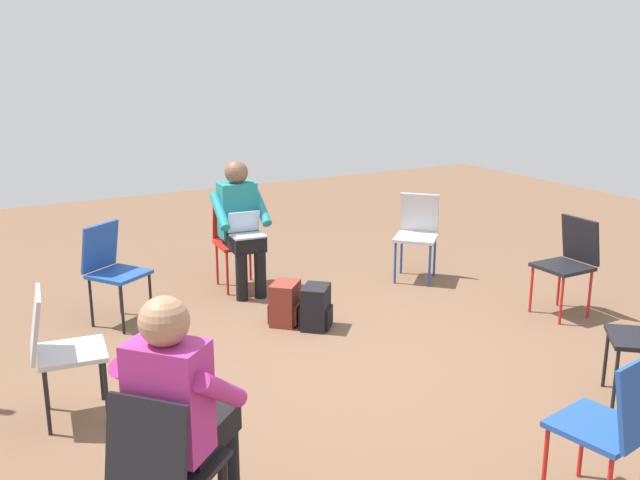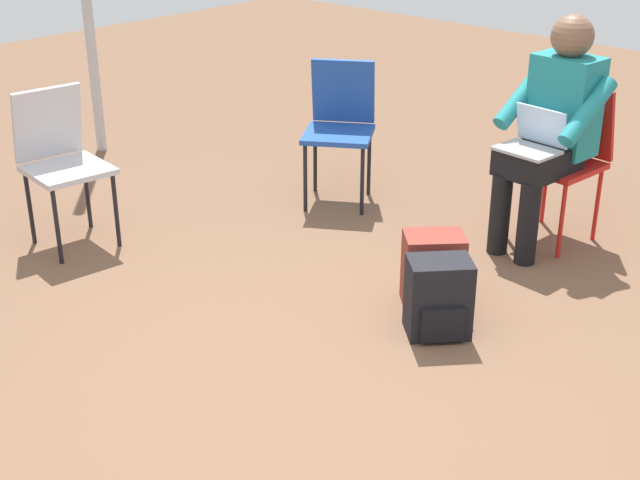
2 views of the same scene
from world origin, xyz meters
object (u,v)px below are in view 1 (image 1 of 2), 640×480
Objects in this scene: chair_north at (569,259)px; backpack_by_empty_chair at (316,310)px; chair_southeast at (163,463)px; chair_west at (236,236)px; chair_south at (58,345)px; chair_southwest at (112,266)px; person_in_magenta at (181,405)px; chair_east at (614,422)px; person_with_laptop at (241,220)px; chair_northwest at (417,230)px; backpack_near_laptop_user at (285,306)px.

chair_north is 2.36× the size of backpack_by_empty_chair.
chair_west is at bearing 111.36° from chair_southeast.
chair_south is at bearing -75.18° from backpack_by_empty_chair.
chair_north is 4.17m from chair_south.
chair_southeast and chair_southwest have the same top height.
chair_east is at bearing 25.11° from person_in_magenta.
chair_north is at bearing 143.88° from person_with_laptop.
chair_northwest is at bearing 87.67° from chair_southeast.
chair_southwest is at bearing 101.81° from chair_east.
chair_south is at bearing 123.87° from chair_east.
chair_east is at bearing 4.92° from backpack_near_laptop_user.
chair_southwest and chair_west have the same top height.
chair_southwest is 1.30m from person_with_laptop.
backpack_by_empty_chair is at bearing 96.40° from chair_southeast.
chair_south is 2.09m from backpack_near_laptop_user.
person_with_laptop is 1.11m from backpack_near_laptop_user.
chair_northwest is 3.80m from chair_east.
person_with_laptop is at bearing 29.52° from chair_northwest.
chair_north is 2.96m from person_with_laptop.
person_with_laptop reaches higher than chair_south.
chair_south is 1.00× the size of chair_southwest.
chair_northwest is 3.84m from chair_south.
chair_northwest and chair_southwest have the same top height.
person_with_laptop is at bearing 48.68° from chair_north.
chair_east is 1.00× the size of chair_west.
chair_west is at bearing 141.36° from chair_south.
backpack_by_empty_chair is (0.68, -1.53, -0.34)m from chair_northwest.
chair_east is 4.02m from person_with_laptop.
person_in_magenta reaches higher than chair_southeast.
chair_west is at bearing -174.15° from backpack_by_empty_chair.
chair_east is at bearing 78.70° from chair_southwest.
person_with_laptop is at bearing 111.31° from person_in_magenta.
chair_west is (-4.18, -0.22, 0.00)m from chair_east.
backpack_by_empty_chair is (1.34, 0.14, -0.34)m from chair_west.
person_with_laptop and person_in_magenta have the same top height.
chair_southeast and chair_northwest have the same top height.
person_with_laptop reaches higher than chair_north.
person_with_laptop reaches higher than chair_east.
chair_southwest is at bearing 162.76° from chair_south.
backpack_by_empty_chair is (-2.83, -0.08, -0.34)m from chair_east.
chair_northwest is 1.77m from person_with_laptop.
chair_southeast is at bearing 67.82° from chair_west.
backpack_by_empty_chair is at bearing 102.63° from person_with_laptop.
chair_north reaches higher than backpack_near_laptop_user.
person_in_magenta is (3.18, -1.65, 0.00)m from person_with_laptop.
chair_east is at bearing 98.20° from chair_west.
chair_northwest is 2.96m from chair_southwest.
chair_southwest is 0.69× the size of person_in_magenta.
backpack_near_laptop_user is (-2.32, 1.75, -0.34)m from chair_southeast.
chair_southeast is 1.00× the size of chair_west.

